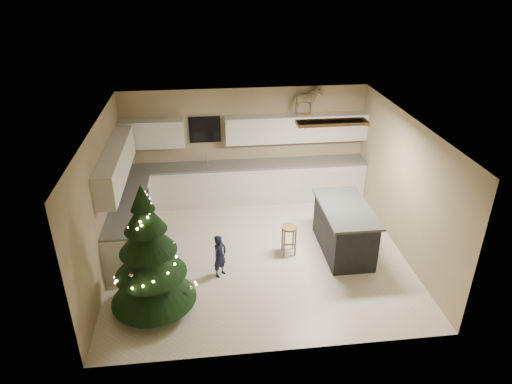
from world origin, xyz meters
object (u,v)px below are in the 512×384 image
Objects in this scene: christmas_tree at (150,262)px; bar_stool at (289,233)px; island at (344,229)px; rocking_horse at (307,101)px; toddler at (220,256)px.

bar_stool is at bearing 28.41° from christmas_tree.
island is at bearing -1.70° from bar_stool.
christmas_tree is at bearing 116.37° from rocking_horse.
island is at bearing 164.30° from rocking_horse.
island is 3.75m from christmas_tree.
toddler is (-1.34, -0.56, -0.03)m from bar_stool.
toddler reaches higher than bar_stool.
island is at bearing -35.12° from toddler.
rocking_horse reaches higher than toddler.
toddler is at bearing -167.68° from island.
rocking_horse is at bearing 72.06° from bar_stool.
bar_stool is 0.71× the size of toddler.
island is 2.46m from toddler.
christmas_tree is (-3.50, -1.29, 0.44)m from island.
island is 3.04m from rocking_horse.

